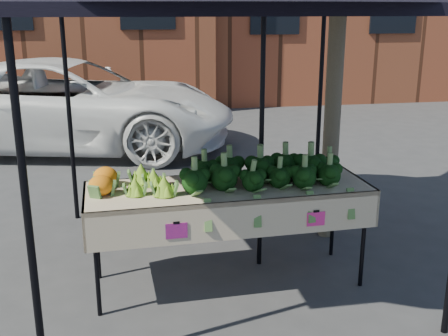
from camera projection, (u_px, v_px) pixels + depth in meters
ground at (252, 273)px, 5.03m from camera, size 90.00×90.00×0.00m
table at (228, 235)px, 4.75m from camera, size 2.43×0.89×0.90m
canopy at (221, 122)px, 4.85m from camera, size 3.16×3.16×2.74m
broccoli_heap at (265, 167)px, 4.66m from camera, size 1.49×0.59×0.28m
romanesco_cluster at (149, 177)px, 4.51m from camera, size 0.45×0.59×0.22m
cauliflower_pair at (103, 179)px, 4.48m from camera, size 0.25×0.45×0.19m
street_tree at (339, 1)px, 5.21m from camera, size 2.45×2.45×4.83m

